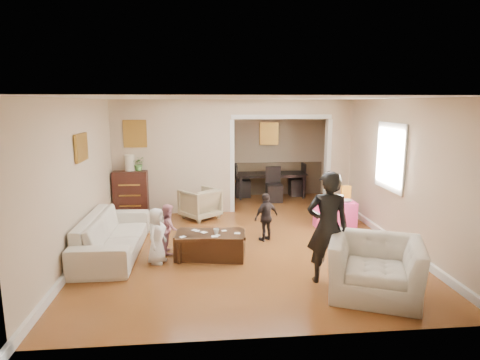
{
  "coord_description": "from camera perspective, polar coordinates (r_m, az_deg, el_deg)",
  "views": [
    {
      "loc": [
        -0.72,
        -7.46,
        2.52
      ],
      "look_at": [
        0.0,
        0.2,
        1.05
      ],
      "focal_mm": 30.22,
      "sensor_mm": 36.0,
      "label": 1
    }
  ],
  "objects": [
    {
      "name": "dresser",
      "position": [
        9.43,
        -15.09,
        -1.83
      ],
      "size": [
        0.75,
        0.42,
        1.03
      ],
      "primitive_type": "cube",
      "color": "#361610",
      "rests_on": "ground"
    },
    {
      "name": "craft_papers",
      "position": [
        6.68,
        -4.51,
        -7.52
      ],
      "size": [
        1.0,
        0.46,
        0.0
      ],
      "color": "white",
      "rests_on": "coffee_table"
    },
    {
      "name": "partition_left",
      "position": [
        9.36,
        -9.35,
        3.19
      ],
      "size": [
        2.75,
        0.18,
        2.6
      ],
      "primitive_type": "cube",
      "color": "#C1AC8D",
      "rests_on": "ground"
    },
    {
      "name": "child_kneel_b",
      "position": [
        7.01,
        -10.05,
        -6.76
      ],
      "size": [
        0.39,
        0.47,
        0.85
      ],
      "primitive_type": "imported",
      "rotation": [
        0.0,
        0.0,
        1.76
      ],
      "color": "#C67B88",
      "rests_on": "ground"
    },
    {
      "name": "coffee_cup",
      "position": [
        6.65,
        -3.36,
        -7.24
      ],
      "size": [
        0.11,
        0.11,
        0.09
      ],
      "primitive_type": "imported",
      "rotation": [
        0.0,
        0.0,
        -0.15
      ],
      "color": "silver",
      "rests_on": "coffee_table"
    },
    {
      "name": "window_pane",
      "position": [
        7.92,
        20.54,
        3.09
      ],
      "size": [
        0.03,
        0.95,
        1.1
      ],
      "primitive_type": "cube",
      "color": "white",
      "rests_on": "ground"
    },
    {
      "name": "cyan_cup",
      "position": [
        8.59,
        13.64,
        -2.73
      ],
      "size": [
        0.08,
        0.08,
        0.08
      ],
      "primitive_type": "cylinder",
      "color": "#27C2C4",
      "rests_on": "play_table"
    },
    {
      "name": "play_table",
      "position": [
        8.75,
        14.07,
        -4.52
      ],
      "size": [
        0.55,
        0.55,
        0.51
      ],
      "primitive_type": "cube",
      "rotation": [
        0.0,
        0.0,
        -0.03
      ],
      "color": "#FD42A1",
      "rests_on": "ground"
    },
    {
      "name": "floor",
      "position": [
        7.91,
        0.14,
        -7.77
      ],
      "size": [
        7.0,
        7.0,
        0.0
      ],
      "primitive_type": "plane",
      "color": "brown",
      "rests_on": "ground"
    },
    {
      "name": "partition_right",
      "position": [
        9.87,
        13.58,
        3.42
      ],
      "size": [
        0.55,
        0.18,
        2.6
      ],
      "primitive_type": "cube",
      "color": "#C1AC8D",
      "rests_on": "ground"
    },
    {
      "name": "table_lamp",
      "position": [
        9.3,
        -15.3,
        2.36
      ],
      "size": [
        0.22,
        0.22,
        0.36
      ],
      "primitive_type": "cylinder",
      "color": "beige",
      "rests_on": "dresser"
    },
    {
      "name": "armchair_front",
      "position": [
        5.75,
        18.52,
        -11.67
      ],
      "size": [
        1.47,
        1.39,
        0.76
      ],
      "primitive_type": "imported",
      "rotation": [
        0.0,
        0.0,
        -0.4
      ],
      "color": "beige",
      "rests_on": "ground"
    },
    {
      "name": "play_bowl",
      "position": [
        8.58,
        14.74,
        -2.88
      ],
      "size": [
        0.24,
        0.24,
        0.06
      ],
      "primitive_type": "imported",
      "rotation": [
        0.0,
        0.0,
        -0.03
      ],
      "color": "silver",
      "rests_on": "play_table"
    },
    {
      "name": "framed_art_sofa_wall",
      "position": [
        7.18,
        -21.49,
        4.3
      ],
      "size": [
        0.03,
        0.55,
        0.4
      ],
      "primitive_type": "cube",
      "color": "brown"
    },
    {
      "name": "framed_art_partition",
      "position": [
        9.3,
        -14.6,
        6.34
      ],
      "size": [
        0.45,
        0.03,
        0.55
      ],
      "primitive_type": "cube",
      "color": "brown",
      "rests_on": "partition_left"
    },
    {
      "name": "potted_plant",
      "position": [
        9.27,
        -14.07,
        2.25
      ],
      "size": [
        0.28,
        0.25,
        0.31
      ],
      "primitive_type": "imported",
      "color": "#447433",
      "rests_on": "dresser"
    },
    {
      "name": "coffee_table",
      "position": [
        6.77,
        -4.21,
        -9.16
      ],
      "size": [
        1.19,
        0.73,
        0.42
      ],
      "primitive_type": "cube",
      "rotation": [
        0.0,
        0.0,
        -0.15
      ],
      "color": "#3D2613",
      "rests_on": "ground"
    },
    {
      "name": "cereal_box",
      "position": [
        8.78,
        14.72,
        -1.76
      ],
      "size": [
        0.2,
        0.08,
        0.3
      ],
      "primitive_type": "cube",
      "rotation": [
        0.0,
        0.0,
        -0.03
      ],
      "color": "yellow",
      "rests_on": "play_table"
    },
    {
      "name": "partition_header",
      "position": [
        9.44,
        5.84,
        10.19
      ],
      "size": [
        2.22,
        0.18,
        0.35
      ],
      "primitive_type": "cube",
      "color": "#C1AC8D",
      "rests_on": "partition_right"
    },
    {
      "name": "child_toddler",
      "position": [
        7.5,
        3.72,
        -5.22
      ],
      "size": [
        0.57,
        0.46,
        0.9
      ],
      "primitive_type": "imported",
      "rotation": [
        0.0,
        0.0,
        -2.6
      ],
      "color": "black",
      "rests_on": "ground"
    },
    {
      "name": "sofa",
      "position": [
        7.21,
        -17.48,
        -7.36
      ],
      "size": [
        0.92,
        2.3,
        0.67
      ],
      "primitive_type": "imported",
      "rotation": [
        0.0,
        0.0,
        1.56
      ],
      "color": "beige",
      "rests_on": "ground"
    },
    {
      "name": "armchair_back",
      "position": [
        8.99,
        -5.68,
        -3.29
      ],
      "size": [
        1.02,
        1.02,
        0.67
      ],
      "primitive_type": "imported",
      "rotation": [
        0.0,
        0.0,
        3.82
      ],
      "color": "tan",
      "rests_on": "ground"
    },
    {
      "name": "dining_table",
      "position": [
        11.1,
        4.25,
        -0.58
      ],
      "size": [
        1.88,
        1.05,
        0.66
      ],
      "primitive_type": "imported",
      "rotation": [
        0.0,
        0.0,
        0.0
      ],
      "color": "black",
      "rests_on": "ground"
    },
    {
      "name": "framed_art_alcove",
      "position": [
        11.08,
        4.12,
        6.55
      ],
      "size": [
        0.45,
        0.03,
        0.55
      ],
      "primitive_type": "cube",
      "color": "brown"
    },
    {
      "name": "toy_block",
      "position": [
        8.75,
        13.16,
        -2.57
      ],
      "size": [
        0.09,
        0.08,
        0.05
      ],
      "primitive_type": "cube",
      "rotation": [
        0.0,
        0.0,
        0.32
      ],
      "color": "red",
      "rests_on": "play_table"
    },
    {
      "name": "adult_person",
      "position": [
        5.82,
        12.25,
        -6.56
      ],
      "size": [
        0.62,
        0.44,
        1.62
      ],
      "primitive_type": "imported",
      "rotation": [
        0.0,
        0.0,
        3.05
      ],
      "color": "black",
      "rests_on": "ground"
    },
    {
      "name": "child_kneel_a",
      "position": [
        6.59,
        -11.68,
        -7.71
      ],
      "size": [
        0.41,
        0.51,
        0.9
      ],
      "primitive_type": "imported",
      "rotation": [
        0.0,
        0.0,
        1.24
      ],
      "color": "white",
      "rests_on": "ground"
    }
  ]
}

